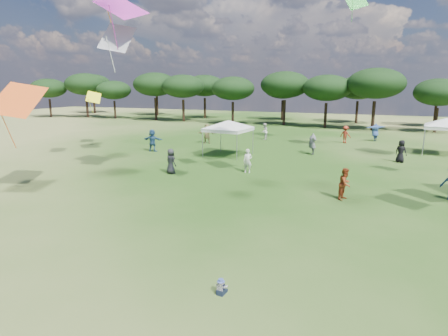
# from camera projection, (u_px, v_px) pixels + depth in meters

# --- Properties ---
(tree_line) EXTENTS (108.78, 17.63, 7.77)m
(tree_line) POSITION_uv_depth(u_px,v_px,m) (369.00, 86.00, 48.81)
(tree_line) COLOR black
(tree_line) RESTS_ON ground
(tent_left) EXTENTS (6.36, 6.36, 3.11)m
(tent_left) POSITION_uv_depth(u_px,v_px,m) (228.00, 122.00, 29.36)
(tent_left) COLOR gray
(tent_left) RESTS_ON ground
(tent_right) EXTENTS (6.01, 6.01, 3.25)m
(tent_right) POSITION_uv_depth(u_px,v_px,m) (447.00, 120.00, 29.65)
(tent_right) COLOR gray
(tent_right) RESTS_ON ground
(toddler) EXTENTS (0.31, 0.34, 0.46)m
(toddler) POSITION_uv_depth(u_px,v_px,m) (221.00, 287.00, 10.07)
(toddler) COLOR black
(toddler) RESTS_ON ground
(festival_crowd) EXTENTS (30.99, 22.89, 1.88)m
(festival_crowd) POSITION_uv_depth(u_px,v_px,m) (315.00, 144.00, 30.32)
(festival_crowd) COLOR maroon
(festival_crowd) RESTS_ON ground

